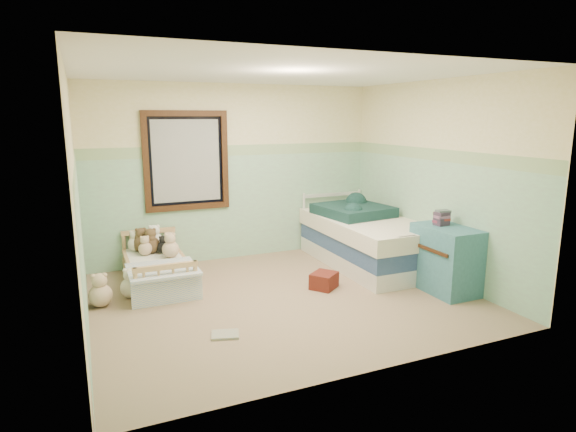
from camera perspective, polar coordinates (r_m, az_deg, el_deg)
name	(u,v)px	position (r m, az deg, el deg)	size (l,w,h in m)	color
floor	(284,298)	(5.61, -0.50, -9.74)	(4.20, 3.60, 0.02)	gray
ceiling	(283,71)	(5.24, -0.55, 16.84)	(4.20, 3.60, 0.02)	white
wall_back	(235,173)	(6.96, -6.32, 5.12)	(4.20, 0.04, 2.50)	beige
wall_front	(375,223)	(3.72, 10.33, -0.81)	(4.20, 0.04, 2.50)	beige
wall_left	(76,204)	(4.88, -23.91, 1.34)	(0.04, 3.60, 2.50)	beige
wall_right	(435,180)	(6.39, 17.16, 4.08)	(0.04, 3.60, 2.50)	beige
wainscot_mint	(236,207)	(7.02, -6.19, 1.05)	(4.20, 0.01, 1.50)	#8AAB94
border_strip	(235,150)	(6.92, -6.34, 7.78)	(4.20, 0.01, 0.15)	#4D824B
window_frame	(187,161)	(6.73, -11.99, 6.42)	(1.16, 0.06, 1.36)	black
window_blinds	(186,161)	(6.74, -12.01, 6.43)	(0.92, 0.01, 1.12)	beige
toddler_bed_frame	(158,277)	(6.22, -15.24, -6.97)	(0.71, 1.43, 0.18)	#AA7851
toddler_mattress	(157,265)	(6.18, -15.32, -5.63)	(0.65, 1.37, 0.12)	white
patchwork_quilt	(163,269)	(5.74, -14.71, -6.17)	(0.78, 0.71, 0.03)	#81A2DD
plush_bed_brown	(139,245)	(6.60, -17.31, -3.30)	(0.18, 0.18, 0.18)	brown
plush_bed_white	(155,241)	(6.62, -15.60, -2.93)	(0.23, 0.23, 0.23)	white
plush_bed_tan	(145,249)	(6.39, -16.64, -3.75)	(0.17, 0.17, 0.17)	#D5B18D
plush_bed_dark	(164,247)	(6.42, -14.60, -3.63)	(0.16, 0.16, 0.16)	black
plush_floor_cream	(131,288)	(5.84, -18.18, -8.11)	(0.24, 0.24, 0.24)	beige
plush_floor_tan	(101,295)	(5.69, -21.43, -8.79)	(0.26, 0.26, 0.26)	#D5B18D
twin_bed_frame	(366,257)	(6.84, 9.27, -4.83)	(1.04, 2.09, 0.22)	silver
twin_boxspring	(367,242)	(6.79, 9.33, -3.05)	(1.04, 2.09, 0.22)	navy
twin_mattress	(367,226)	(6.73, 9.40, -1.24)	(1.09, 2.13, 0.22)	silver
teal_blanket	(353,210)	(6.92, 7.76, 0.68)	(0.89, 0.94, 0.14)	black
dresser	(446,259)	(5.98, 18.26, -4.91)	(0.49, 0.78, 0.78)	#306171
book_stack	(442,219)	(5.95, 17.83, -0.30)	(0.16, 0.12, 0.16)	#4D2E34
red_pillow	(324,281)	(5.87, 4.31, -7.67)	(0.30, 0.27, 0.19)	maroon
floor_book	(225,335)	(4.73, -7.50, -13.83)	(0.26, 0.20, 0.02)	gold
extra_plush_0	(135,244)	(6.63, -17.74, -3.20)	(0.19, 0.19, 0.19)	beige
extra_plush_1	(151,244)	(6.49, -15.98, -3.28)	(0.22, 0.22, 0.22)	brown
extra_plush_2	(169,245)	(6.49, -13.95, -3.36)	(0.18, 0.18, 0.18)	#D5B18D
extra_plush_3	(171,249)	(6.21, -13.81, -3.88)	(0.21, 0.21, 0.21)	#D5B18D
extra_plush_4	(152,247)	(6.46, -15.90, -3.57)	(0.17, 0.17, 0.17)	brown
extra_plush_5	(141,243)	(6.59, -17.06, -3.15)	(0.22, 0.22, 0.22)	brown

